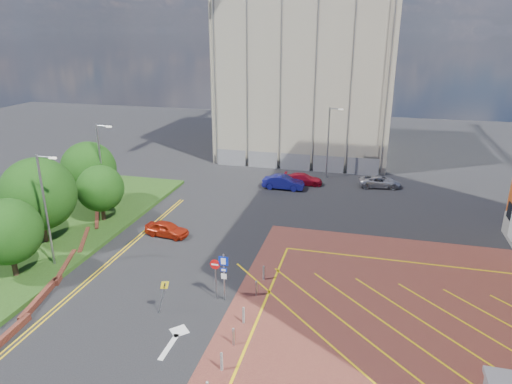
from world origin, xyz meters
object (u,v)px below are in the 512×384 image
at_px(lamp_left_near, 46,207).
at_px(warning_sign, 163,293).
at_px(tree_c, 100,188).
at_px(lamp_back, 329,140).
at_px(tree_d, 89,169).
at_px(sign_cluster, 221,272).
at_px(car_red_back, 303,179).
at_px(car_blue_back, 283,182).
at_px(tree_b, 38,194).
at_px(tree_a, 8,232).
at_px(car_silver_back, 379,182).
at_px(lamp_left_far, 102,165).
at_px(car_red_left, 167,229).

distance_m(lamp_left_near, warning_sign, 10.95).
xyz_separation_m(tree_c, lamp_back, (17.58, 18.00, 1.17)).
height_order(tree_d, warning_sign, tree_d).
relative_size(tree_c, warning_sign, 2.18).
bearing_deg(sign_cluster, car_red_back, 86.40).
xyz_separation_m(tree_c, sign_cluster, (13.80, -9.02, -1.24)).
distance_m(warning_sign, car_red_back, 26.49).
xyz_separation_m(warning_sign, car_blue_back, (2.48, 24.13, -0.71)).
relative_size(tree_b, tree_d, 1.11).
relative_size(tree_b, car_blue_back, 1.54).
distance_m(tree_a, lamp_left_near, 2.80).
height_order(lamp_left_near, car_silver_back, lamp_left_near).
height_order(tree_a, car_red_back, tree_a).
xyz_separation_m(tree_a, car_blue_back, (13.98, 22.83, -2.78)).
height_order(lamp_back, car_blue_back, lamp_back).
bearing_deg(tree_a, lamp_left_far, 92.01).
xyz_separation_m(tree_b, lamp_left_far, (1.08, 7.00, 0.42)).
bearing_deg(warning_sign, car_blue_back, 84.14).
xyz_separation_m(tree_b, tree_c, (2.00, 5.00, -1.04)).
xyz_separation_m(lamp_left_near, sign_cluster, (12.72, -1.02, -2.71)).
height_order(lamp_left_near, car_blue_back, lamp_left_near).
xyz_separation_m(tree_a, lamp_back, (18.08, 28.00, 0.86)).
xyz_separation_m(tree_d, car_silver_back, (26.40, 12.95, -3.26)).
distance_m(tree_c, car_red_left, 7.09).
bearing_deg(sign_cluster, car_silver_back, 68.97).
bearing_deg(car_red_back, car_silver_back, -86.30).
relative_size(car_red_left, car_red_back, 0.87).
relative_size(lamp_back, sign_cluster, 2.50).
relative_size(tree_c, sign_cluster, 1.53).
distance_m(lamp_back, car_silver_back, 7.22).
relative_size(tree_c, car_blue_back, 1.12).
bearing_deg(tree_c, car_blue_back, 43.58).
xyz_separation_m(warning_sign, car_silver_back, (12.39, 27.25, -0.82)).
xyz_separation_m(lamp_left_far, lamp_back, (18.50, 16.00, -0.30)).
bearing_deg(lamp_left_far, car_blue_back, 36.94).
height_order(tree_c, car_blue_back, tree_c).
relative_size(tree_a, car_red_left, 1.49).
distance_m(lamp_back, car_blue_back, 7.53).
bearing_deg(lamp_left_near, lamp_left_far, 101.31).
bearing_deg(car_red_left, lamp_back, -23.40).
relative_size(lamp_left_far, car_red_left, 2.20).
height_order(lamp_back, warning_sign, lamp_back).
relative_size(sign_cluster, warning_sign, 1.42).
bearing_deg(tree_d, lamp_left_near, -69.65).
relative_size(lamp_left_near, lamp_left_far, 1.00).
bearing_deg(tree_b, tree_c, 68.20).
bearing_deg(lamp_left_near, tree_a, -128.30).
height_order(tree_b, lamp_back, lamp_back).
xyz_separation_m(lamp_left_far, car_blue_back, (14.41, 10.83, -3.94)).
relative_size(lamp_left_far, car_silver_back, 1.82).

